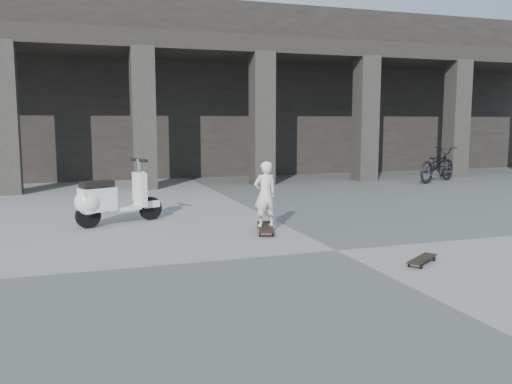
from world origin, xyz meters
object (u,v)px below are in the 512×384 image
object	(u,v)px
longboard	(265,228)
bicycle	(437,165)
skateboard_spare	(422,259)
scooter	(105,200)
child	(265,194)

from	to	relation	value
longboard	bicycle	world-z (taller)	bicycle
bicycle	skateboard_spare	bearing A→B (deg)	115.40
skateboard_spare	scooter	distance (m)	5.77
bicycle	child	bearing A→B (deg)	99.24
skateboard_spare	child	size ratio (longest dim) A/B	0.60
longboard	skateboard_spare	world-z (taller)	longboard
longboard	child	bearing A→B (deg)	30.84
longboard	bicycle	bearing A→B (deg)	-37.35
skateboard_spare	child	world-z (taller)	child
child	bicycle	world-z (taller)	child
skateboard_spare	scooter	size ratio (longest dim) A/B	0.41
longboard	scooter	distance (m)	3.05
longboard	scooter	bearing A→B (deg)	76.84
child	scooter	world-z (taller)	child
child	bicycle	distance (m)	9.69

